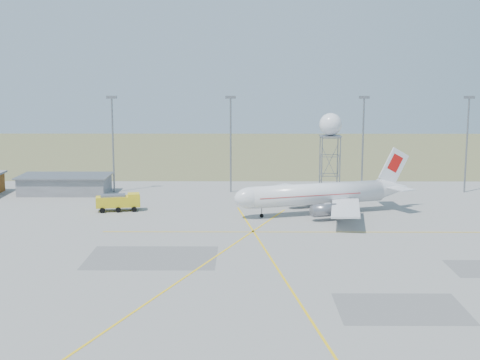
{
  "coord_description": "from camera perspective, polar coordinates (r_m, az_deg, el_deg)",
  "views": [
    {
      "loc": [
        -7.24,
        -74.83,
        25.7
      ],
      "look_at": [
        -7.88,
        40.0,
        6.87
      ],
      "focal_mm": 50.0,
      "sensor_mm": 36.0,
      "label": 1
    }
  ],
  "objects": [
    {
      "name": "mast_c",
      "position": [
        143.72,
        10.46,
        3.72
      ],
      "size": [
        2.2,
        0.5,
        20.5
      ],
      "color": "slate",
      "rests_on": "ground"
    },
    {
      "name": "mast_a",
      "position": [
        144.18,
        -10.81,
        3.73
      ],
      "size": [
        2.2,
        0.5,
        20.5
      ],
      "color": "slate",
      "rests_on": "ground"
    },
    {
      "name": "airliner_main",
      "position": [
        121.83,
        6.85,
        -1.22
      ],
      "size": [
        33.55,
        31.73,
        11.64
      ],
      "rotation": [
        0.0,
        0.0,
        3.45
      ],
      "color": "silver",
      "rests_on": "ground"
    },
    {
      "name": "ground",
      "position": [
        79.45,
        5.61,
        -9.61
      ],
      "size": [
        400.0,
        400.0,
        0.0
      ],
      "primitive_type": "plane",
      "color": "#A5A59F",
      "rests_on": "ground"
    },
    {
      "name": "mast_d",
      "position": [
        149.16,
        18.82,
        3.57
      ],
      "size": [
        2.2,
        0.5,
        20.5
      ],
      "color": "slate",
      "rests_on": "ground"
    },
    {
      "name": "building_grey",
      "position": [
        145.81,
        -14.69,
        -0.36
      ],
      "size": [
        19.0,
        10.0,
        3.9
      ],
      "color": "gray",
      "rests_on": "ground"
    },
    {
      "name": "radar_tower",
      "position": [
        141.05,
        7.69,
        2.66
      ],
      "size": [
        4.7,
        4.7,
        17.02
      ],
      "color": "slate",
      "rests_on": "ground"
    },
    {
      "name": "fire_truck",
      "position": [
        125.65,
        -10.26,
        -1.92
      ],
      "size": [
        8.41,
        4.4,
        3.22
      ],
      "rotation": [
        0.0,
        0.0,
        0.18
      ],
      "color": "yellow",
      "rests_on": "ground"
    },
    {
      "name": "mast_b",
      "position": [
        141.51,
        -0.8,
        3.79
      ],
      "size": [
        2.2,
        0.5,
        20.5
      ],
      "color": "slate",
      "rests_on": "ground"
    },
    {
      "name": "grass_strip",
      "position": [
        216.48,
        2.24,
        2.49
      ],
      "size": [
        400.0,
        120.0,
        0.03
      ],
      "primitive_type": "cube",
      "color": "#596336",
      "rests_on": "ground"
    }
  ]
}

